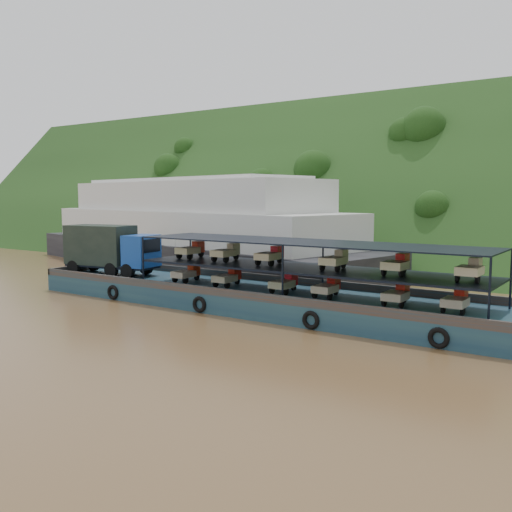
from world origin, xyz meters
The scene contains 4 objects.
ground centered at (0.00, 0.00, 0.00)m, with size 160.00×160.00×0.00m, color brown.
hillside centered at (0.00, 36.00, 0.00)m, with size 140.00×28.00×28.00m, color #1A3613.
cargo_barge centered at (-2.44, 1.16, 1.27)m, with size 35.00×7.18×5.05m.
passenger_ferry centered at (-18.73, 15.25, 3.96)m, with size 46.49×20.52×9.14m.
Camera 1 is at (20.33, -29.33, 7.34)m, focal length 40.00 mm.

